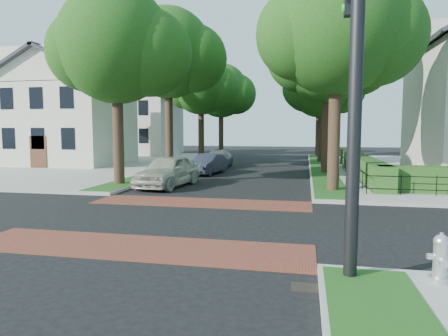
{
  "coord_description": "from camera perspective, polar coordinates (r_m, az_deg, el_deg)",
  "views": [
    {
      "loc": [
        4.21,
        -12.53,
        3.01
      ],
      "look_at": [
        1.26,
        1.8,
        1.6
      ],
      "focal_mm": 32.0,
      "sensor_mm": 36.0,
      "label": 1
    }
  ],
  "objects": [
    {
      "name": "tree_right_back",
      "position": [
        45.97,
        13.54,
        10.66
      ],
      "size": [
        7.5,
        6.45,
        10.2
      ],
      "color": "black",
      "rests_on": "sidewalk_ne"
    },
    {
      "name": "tree_left_back",
      "position": [
        46.97,
        -0.24,
        10.88
      ],
      "size": [
        7.75,
        6.66,
        10.44
      ],
      "color": "black",
      "rests_on": "sidewalk_nw"
    },
    {
      "name": "sidewalk_nw",
      "position": [
        39.55,
        -25.26,
        0.72
      ],
      "size": [
        30.0,
        30.0,
        0.15
      ],
      "primitive_type": "cube",
      "color": "gray",
      "rests_on": "ground"
    },
    {
      "name": "ground",
      "position": [
        13.55,
        -6.84,
        -7.36
      ],
      "size": [
        120.0,
        120.0,
        0.0
      ],
      "primitive_type": "plane",
      "color": "black",
      "rests_on": "ground"
    },
    {
      "name": "fire_hydrant",
      "position": [
        8.65,
        28.54,
        -11.33
      ],
      "size": [
        0.48,
        0.47,
        0.95
      ],
      "rotation": [
        0.0,
        0.0,
        0.06
      ],
      "color": "#B7B8BA",
      "rests_on": "sidewalk_se"
    },
    {
      "name": "fence_main_road",
      "position": [
        27.76,
        17.14,
        0.28
      ],
      "size": [
        0.06,
        18.0,
        0.9
      ],
      "primitive_type": null,
      "color": "black",
      "rests_on": "sidewalk_ne"
    },
    {
      "name": "parked_car_front",
      "position": [
        21.25,
        -8.02,
        -0.41
      ],
      "size": [
        2.57,
        5.13,
        1.68
      ],
      "primitive_type": "imported",
      "rotation": [
        0.0,
        0.0,
        -0.12
      ],
      "color": "#B2B3A1",
      "rests_on": "ground"
    },
    {
      "name": "tree_left_near",
      "position": [
        22.38,
        -14.65,
        16.29
      ],
      "size": [
        7.5,
        6.45,
        10.2
      ],
      "color": "black",
      "rests_on": "sidewalk_nw"
    },
    {
      "name": "house_left_far",
      "position": [
        48.73,
        -12.36,
        7.76
      ],
      "size": [
        10.0,
        9.0,
        10.14
      ],
      "color": "beige",
      "rests_on": "sidewalk_nw"
    },
    {
      "name": "parked_car_middle",
      "position": [
        26.98,
        -2.39,
        0.55
      ],
      "size": [
        2.06,
        4.32,
        1.37
      ],
      "primitive_type": "imported",
      "rotation": [
        0.0,
        0.0,
        -0.15
      ],
      "color": "#212432",
      "rests_on": "ground"
    },
    {
      "name": "tree_left_mid",
      "position": [
        29.86,
        -7.62,
        15.74
      ],
      "size": [
        8.0,
        6.88,
        11.48
      ],
      "color": "black",
      "rests_on": "sidewalk_nw"
    },
    {
      "name": "grass_strip_nw",
      "position": [
        33.17,
        -5.26,
        0.55
      ],
      "size": [
        1.6,
        29.8,
        0.02
      ],
      "primitive_type": "cube",
      "color": "#1E4A15",
      "rests_on": "sidewalk_nw"
    },
    {
      "name": "tree_right_mid",
      "position": [
        28.25,
        14.82,
        15.47
      ],
      "size": [
        8.25,
        7.09,
        11.22
      ],
      "color": "black",
      "rests_on": "sidewalk_ne"
    },
    {
      "name": "crosswalk_far",
      "position": [
        16.55,
        -3.32,
        -4.96
      ],
      "size": [
        9.0,
        2.2,
        0.01
      ],
      "primitive_type": "cube",
      "color": "brown",
      "rests_on": "ground"
    },
    {
      "name": "crosswalk_near",
      "position": [
        10.66,
        -12.38,
        -10.99
      ],
      "size": [
        9.0,
        2.2,
        0.01
      ],
      "primitive_type": "cube",
      "color": "brown",
      "rests_on": "ground"
    },
    {
      "name": "tree_right_near",
      "position": [
        20.34,
        16.08,
        18.41
      ],
      "size": [
        7.75,
        6.67,
        10.66
      ],
      "color": "black",
      "rests_on": "sidewalk_ne"
    },
    {
      "name": "parked_car_rear",
      "position": [
        31.82,
        -0.83,
        1.32
      ],
      "size": [
        2.17,
        4.86,
        1.39
      ],
      "primitive_type": "imported",
      "rotation": [
        0.0,
        0.0,
        0.05
      ],
      "color": "slate",
      "rests_on": "ground"
    },
    {
      "name": "traffic_signal",
      "position": [
        8.32,
        16.8,
        17.07
      ],
      "size": [
        2.17,
        2.0,
        8.0
      ],
      "color": "black",
      "rests_on": "sidewalk_se"
    },
    {
      "name": "hedge_main_road",
      "position": [
        27.84,
        18.78,
        0.55
      ],
      "size": [
        1.0,
        18.0,
        1.2
      ],
      "primitive_type": "cube",
      "color": "#204016",
      "rests_on": "sidewalk_ne"
    },
    {
      "name": "tree_right_far",
      "position": [
        36.98,
        13.99,
        11.39
      ],
      "size": [
        7.25,
        6.23,
        9.74
      ],
      "color": "black",
      "rests_on": "sidewalk_ne"
    },
    {
      "name": "tree_left_far",
      "position": [
        38.2,
        -3.09,
        11.67
      ],
      "size": [
        7.0,
        6.02,
        9.86
      ],
      "color": "black",
      "rests_on": "sidewalk_nw"
    },
    {
      "name": "grass_strip_ne",
      "position": [
        31.78,
        13.72,
        0.2
      ],
      "size": [
        1.6,
        29.8,
        0.02
      ],
      "primitive_type": "cube",
      "color": "#1E4A15",
      "rests_on": "sidewalk_ne"
    },
    {
      "name": "house_left_near",
      "position": [
        36.38,
        -21.43,
        8.32
      ],
      "size": [
        10.0,
        9.0,
        10.14
      ],
      "color": "beige",
      "rests_on": "sidewalk_nw"
    },
    {
      "name": "storm_drain",
      "position": [
        8.1,
        11.92,
        -16.37
      ],
      "size": [
        0.65,
        0.45,
        0.01
      ],
      "primitive_type": "cube",
      "color": "black",
      "rests_on": "ground"
    }
  ]
}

